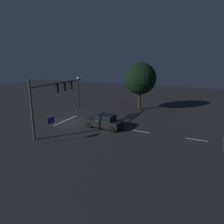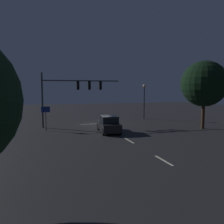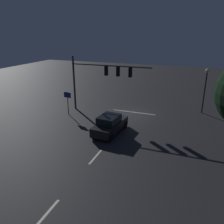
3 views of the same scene
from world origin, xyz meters
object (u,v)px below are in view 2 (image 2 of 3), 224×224
Objects in this scene: tree_left_near at (204,84)px; street_lamp_left_kerb at (144,95)px; traffic_signal_assembly at (72,89)px; car_approaching at (109,124)px; route_sign at (46,113)px.

street_lamp_left_kerb is at bearing -74.32° from tree_left_near.
tree_left_near reaches higher than traffic_signal_assembly.
tree_left_near reaches higher than street_lamp_left_kerb.
street_lamp_left_kerb is 10.17m from tree_left_near.
route_sign is (6.12, -2.84, 1.09)m from car_approaching.
street_lamp_left_kerb is (-10.89, -3.78, -0.81)m from traffic_signal_assembly.
traffic_signal_assembly is at bearing 19.15° from street_lamp_left_kerb.
tree_left_near is (-10.63, 0.97, 4.18)m from car_approaching.
traffic_signal_assembly is at bearing -58.85° from car_approaching.
street_lamp_left_kerb is at bearing -160.85° from traffic_signal_assembly.
route_sign is at bearing 33.96° from traffic_signal_assembly.
traffic_signal_assembly is 4.50m from route_sign.
car_approaching is (-2.99, 4.95, -3.55)m from traffic_signal_assembly.
street_lamp_left_kerb is (-7.90, -8.73, 2.74)m from car_approaching.
traffic_signal_assembly is 11.56m from street_lamp_left_kerb.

